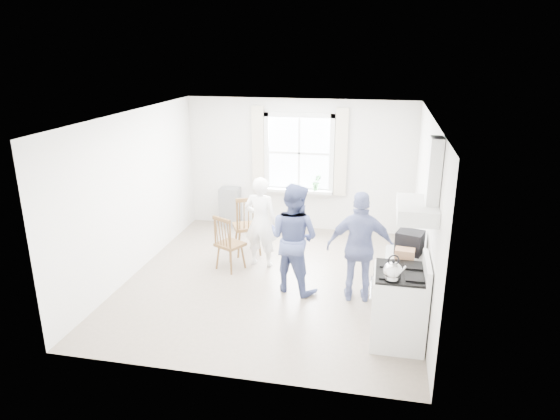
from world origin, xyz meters
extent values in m
cube|color=gray|center=(0.00, 0.00, -0.01)|extent=(4.62, 5.12, 0.02)
cube|color=beige|center=(0.00, 2.52, 1.30)|extent=(4.62, 0.04, 2.64)
cube|color=beige|center=(0.00, -2.52, 1.30)|extent=(4.62, 0.04, 2.64)
cube|color=beige|center=(-2.27, 0.00, 1.30)|extent=(0.04, 5.12, 2.64)
cube|color=beige|center=(2.27, 0.00, 1.30)|extent=(0.04, 5.12, 2.64)
cube|color=white|center=(0.00, 0.00, 2.61)|extent=(4.62, 5.12, 0.02)
cube|color=white|center=(0.00, 2.48, 1.55)|extent=(1.20, 0.02, 1.40)
cube|color=silver|center=(0.00, 2.46, 2.29)|extent=(1.38, 0.09, 0.09)
cube|color=silver|center=(0.00, 2.46, 0.81)|extent=(1.38, 0.09, 0.09)
cube|color=silver|center=(-0.65, 2.46, 1.55)|extent=(0.09, 0.09, 1.58)
cube|color=silver|center=(0.65, 2.46, 1.55)|extent=(0.09, 0.09, 1.58)
cube|color=silver|center=(0.00, 2.38, 0.82)|extent=(1.38, 0.24, 0.06)
cube|color=beige|center=(-0.82, 2.44, 1.60)|extent=(0.24, 0.05, 1.70)
cube|color=beige|center=(0.82, 2.44, 1.60)|extent=(0.24, 0.05, 1.70)
cube|color=silver|center=(2.02, -1.35, 1.74)|extent=(0.45, 0.76, 0.18)
cube|color=silver|center=(2.17, -1.35, 2.21)|extent=(0.14, 0.30, 0.76)
cube|color=gray|center=(-1.40, 2.33, 0.40)|extent=(0.40, 0.30, 0.80)
cube|color=silver|center=(1.91, -1.35, 0.46)|extent=(0.65, 0.76, 0.92)
cube|color=black|center=(1.91, -1.35, 0.94)|extent=(0.61, 0.72, 0.03)
cube|color=silver|center=(2.20, -1.35, 1.02)|extent=(0.06, 0.76, 0.20)
cylinder|color=silver|center=(1.56, -1.35, 0.70)|extent=(0.02, 0.61, 0.02)
sphere|color=silver|center=(1.79, -1.59, 1.06)|extent=(0.22, 0.22, 0.22)
cylinder|color=silver|center=(1.79, -1.59, 0.99)|extent=(0.20, 0.20, 0.04)
torus|color=black|center=(1.79, -1.59, 1.19)|extent=(0.14, 0.06, 0.14)
cube|color=silver|center=(1.98, -0.65, 0.45)|extent=(0.50, 0.55, 0.90)
cube|color=black|center=(2.03, -0.61, 0.98)|extent=(0.41, 0.39, 0.16)
cube|color=black|center=(2.03, -0.61, 1.13)|extent=(0.41, 0.39, 0.14)
cube|color=#AE7A54|center=(1.95, -0.89, 0.98)|extent=(0.26, 0.20, 0.16)
cube|color=#4F3419|center=(-0.68, 1.00, 0.50)|extent=(0.61, 0.60, 0.06)
cube|color=#4F3419|center=(-0.59, 0.82, 0.80)|extent=(0.43, 0.25, 0.60)
cylinder|color=#4F3419|center=(-0.68, 1.00, 0.24)|extent=(0.04, 0.04, 0.48)
cube|color=#4F3419|center=(-0.77, 0.28, 0.43)|extent=(0.53, 0.53, 0.05)
cube|color=#4F3419|center=(-0.85, 0.13, 0.69)|extent=(0.37, 0.23, 0.52)
cylinder|color=#4F3419|center=(-0.77, 0.28, 0.21)|extent=(0.03, 0.03, 0.41)
imported|color=white|center=(-0.31, 0.53, 0.77)|extent=(0.61, 0.61, 1.54)
imported|color=#475384|center=(0.38, -0.24, 0.84)|extent=(1.06, 1.06, 1.67)
imported|color=navy|center=(1.37, -0.35, 0.82)|extent=(1.04, 1.04, 1.64)
imported|color=#2F6A32|center=(0.37, 2.36, 1.01)|extent=(0.21, 0.21, 0.32)
camera|label=1|loc=(1.58, -7.02, 3.53)|focal=32.00mm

